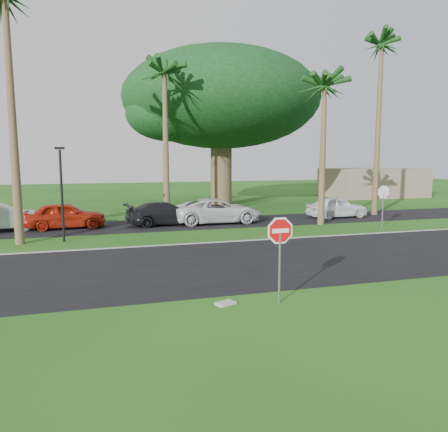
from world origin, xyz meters
TOP-DOWN VIEW (x-y plane):
  - ground at (0.00, 0.00)m, footprint 120.00×120.00m
  - road at (0.00, 2.00)m, footprint 120.00×8.00m
  - parking_strip at (0.00, 12.50)m, footprint 120.00×5.00m
  - curb at (0.00, 6.05)m, footprint 120.00×0.12m
  - stop_sign_near at (0.50, -3.00)m, footprint 1.05×0.07m
  - stop_sign_far at (12.00, 8.00)m, footprint 1.05×0.07m
  - palm_left_near at (-8.00, 8.50)m, footprint 5.00×5.00m
  - palm_center at (0.00, 14.00)m, footprint 5.00×5.00m
  - palm_right_near at (9.00, 10.00)m, footprint 5.00×5.00m
  - palm_right_far at (15.00, 13.00)m, footprint 5.00×5.00m
  - canopy_tree at (6.00, 22.00)m, footprint 16.50×16.50m
  - streetlight_right at (-6.00, 8.50)m, footprint 0.45×0.25m
  - building_far at (24.00, 26.00)m, footprint 10.00×6.00m
  - car_red at (-6.15, 12.69)m, footprint 4.62×2.06m
  - car_dark at (-0.35, 12.42)m, footprint 5.05×2.55m
  - car_minivan at (2.93, 12.28)m, footprint 5.59×2.63m
  - car_pickup at (11.52, 12.37)m, footprint 4.35×1.97m
  - utility_slab at (-1.00, -2.68)m, footprint 0.64×0.53m

SIDE VIEW (x-z plane):
  - ground at x=0.00m, z-range 0.00..0.00m
  - road at x=0.00m, z-range 0.00..0.02m
  - parking_strip at x=0.00m, z-range 0.00..0.02m
  - curb at x=0.00m, z-range 0.00..0.06m
  - utility_slab at x=-1.00m, z-range 0.00..0.06m
  - car_dark at x=-0.35m, z-range 0.00..1.41m
  - car_pickup at x=11.52m, z-range 0.00..1.45m
  - car_minivan at x=2.93m, z-range 0.00..1.54m
  - car_red at x=-6.15m, z-range 0.00..1.55m
  - building_far at x=24.00m, z-range 0.00..3.00m
  - stop_sign_near at x=0.50m, z-range 0.46..3.09m
  - stop_sign_far at x=12.00m, z-range 0.46..3.09m
  - streetlight_right at x=-6.00m, z-range 0.33..4.97m
  - palm_right_near at x=9.00m, z-range 3.44..12.94m
  - canopy_tree at x=6.00m, z-range 2.39..15.51m
  - palm_center at x=0.00m, z-range 3.91..14.41m
  - palm_left_near at x=-8.00m, z-range 4.85..17.35m
  - palm_right_far at x=15.00m, z-range 5.08..18.08m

